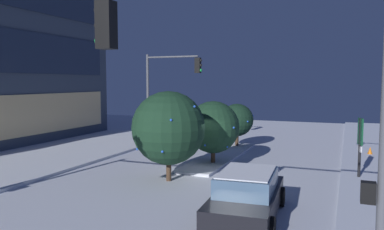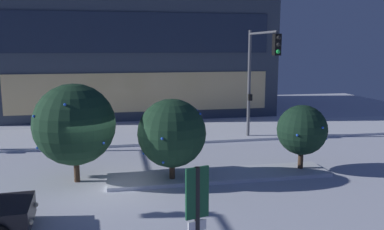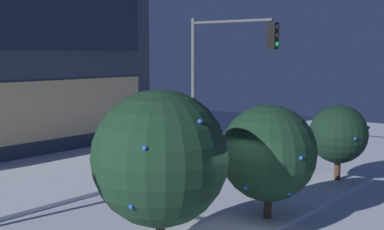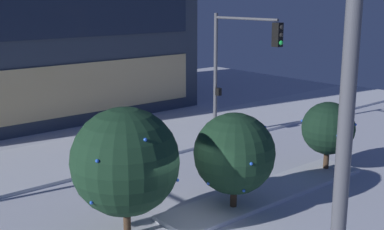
% 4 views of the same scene
% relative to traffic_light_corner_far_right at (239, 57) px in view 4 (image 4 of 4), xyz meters
% --- Properties ---
extents(curb_strip_far, '(52.00, 5.20, 0.14)m').
position_rel_traffic_light_corner_far_right_xyz_m(curb_strip_far, '(-7.92, 3.35, -4.11)').
color(curb_strip_far, silver).
rests_on(curb_strip_far, ground).
extents(median_strip, '(9.00, 1.80, 0.14)m').
position_rel_traffic_light_corner_far_right_xyz_m(median_strip, '(-3.40, -4.92, -4.11)').
color(median_strip, silver).
rests_on(median_strip, ground).
extents(traffic_light_corner_far_right, '(0.32, 4.13, 6.11)m').
position_rel_traffic_light_corner_far_right_xyz_m(traffic_light_corner_far_right, '(0.00, 0.00, 0.00)').
color(traffic_light_corner_far_right, '#565960').
rests_on(traffic_light_corner_far_right, ground).
extents(street_lamp_arched, '(0.56, 2.86, 7.75)m').
position_rel_traffic_light_corner_far_right_xyz_m(street_lamp_arched, '(-11.00, -11.89, 0.87)').
color(street_lamp_arched, '#565960').
rests_on(street_lamp_arched, ground).
extents(decorated_tree_median, '(2.15, 2.13, 2.84)m').
position_rel_traffic_light_corner_far_right_xyz_m(decorated_tree_median, '(0.13, -4.86, -2.39)').
color(decorated_tree_median, '#473323').
rests_on(decorated_tree_median, ground).
extents(decorated_tree_left_of_median, '(2.64, 2.64, 3.28)m').
position_rel_traffic_light_corner_far_right_xyz_m(decorated_tree_left_of_median, '(-5.40, -5.14, -2.22)').
color(decorated_tree_left_of_median, '#473323').
rests_on(decorated_tree_left_of_median, ground).
extents(decorated_tree_right_of_median, '(3.14, 3.14, 3.86)m').
position_rel_traffic_light_corner_far_right_xyz_m(decorated_tree_right_of_median, '(-9.05, -4.40, -1.89)').
color(decorated_tree_right_of_median, '#473323').
rests_on(decorated_tree_right_of_median, ground).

